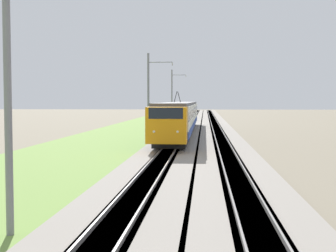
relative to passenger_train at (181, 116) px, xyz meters
name	(u,v)px	position (x,y,z in m)	size (l,w,h in m)	color
ballast_main	(182,133)	(3.46, 0.00, -2.13)	(240.00, 4.40, 0.30)	gray
ballast_adjacent	(218,133)	(3.46, -4.23, -2.13)	(240.00, 4.40, 0.30)	gray
track_main	(182,133)	(3.46, 0.00, -2.12)	(240.00, 1.57, 0.45)	#4C4238
track_adjacent	(218,133)	(3.46, -4.23, -2.12)	(240.00, 1.57, 0.45)	#4C4238
grass_verge	(125,133)	(3.46, 6.96, -2.22)	(240.00, 10.31, 0.12)	olive
passenger_train	(181,116)	(0.00, 0.00, 0.00)	(40.46, 3.00, 4.90)	orange
catenary_mast_near	(9,78)	(-39.45, 2.89, 2.40)	(0.22, 2.56, 9.07)	slate
catenary_mast_mid	(149,96)	(-6.02, 2.89, 2.22)	(0.22, 2.56, 8.72)	slate
catenary_mast_far	(172,96)	(27.41, 2.89, 2.49)	(0.22, 2.56, 9.25)	slate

